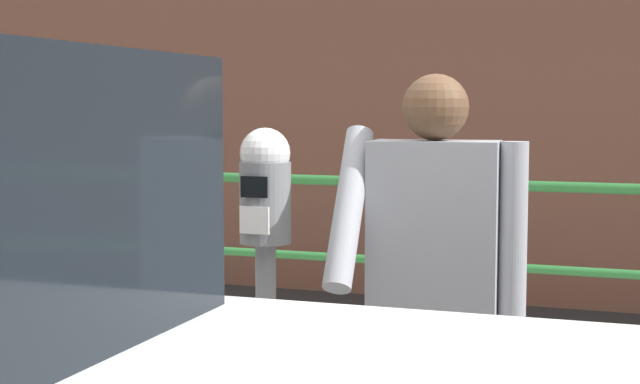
{
  "coord_description": "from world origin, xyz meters",
  "views": [
    {
      "loc": [
        1.27,
        -2.52,
        1.64
      ],
      "look_at": [
        0.18,
        0.43,
        1.35
      ],
      "focal_mm": 53.67,
      "sensor_mm": 36.0,
      "label": 1
    }
  ],
  "objects": [
    {
      "name": "pedestrian_at_meter",
      "position": [
        0.56,
        0.49,
        1.04
      ],
      "size": [
        0.6,
        0.5,
        1.6
      ],
      "rotation": [
        0.0,
        0.0,
        -3.05
      ],
      "color": "slate",
      "rests_on": "sidewalk_curb"
    },
    {
      "name": "backdrop_wall",
      "position": [
        0.0,
        5.54,
        1.83
      ],
      "size": [
        32.0,
        0.5,
        3.66
      ],
      "primitive_type": "cube",
      "color": "brown",
      "rests_on": "ground"
    },
    {
      "name": "parking_meter",
      "position": [
        -0.0,
        0.4,
        1.18
      ],
      "size": [
        0.17,
        0.18,
        1.43
      ],
      "rotation": [
        0.0,
        0.0,
        3.13
      ],
      "color": "slate",
      "rests_on": "sidewalk_curb"
    },
    {
      "name": "background_railing",
      "position": [
        0.0,
        2.93,
        0.91
      ],
      "size": [
        24.06,
        0.06,
        1.08
      ],
      "color": "#2D7A38",
      "rests_on": "sidewalk_curb"
    }
  ]
}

